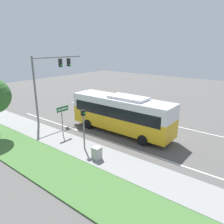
{
  "coord_description": "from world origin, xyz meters",
  "views": [
    {
      "loc": [
        -17.19,
        -9.3,
        8.0
      ],
      "look_at": [
        -1.4,
        3.31,
        1.88
      ],
      "focal_mm": 35.0,
      "sensor_mm": 36.0,
      "label": 1
    }
  ],
  "objects": [
    {
      "name": "street_sign",
      "position": [
        -5.32,
        5.92,
        2.01
      ],
      "size": [
        1.29,
        0.08,
        2.86
      ],
      "color": "slate",
      "rests_on": "ground_plane"
    },
    {
      "name": "lane_divider_near",
      "position": [
        -3.6,
        0.0,
        0.0
      ],
      "size": [
        0.14,
        30.0,
        0.01
      ],
      "color": "silver",
      "rests_on": "ground_plane"
    },
    {
      "name": "signal_gantry",
      "position": [
        -3.18,
        10.37,
        5.05
      ],
      "size": [
        6.49,
        0.41,
        7.1
      ],
      "color": "slate",
      "rests_on": "ground_plane"
    },
    {
      "name": "sidewalk",
      "position": [
        -6.2,
        0.0,
        0.06
      ],
      "size": [
        2.8,
        80.0,
        0.12
      ],
      "color": "gray",
      "rests_on": "ground_plane"
    },
    {
      "name": "ground_plane",
      "position": [
        0.0,
        0.0,
        0.0
      ],
      "size": [
        80.0,
        80.0,
        0.0
      ],
      "primitive_type": "plane",
      "color": "#565451"
    },
    {
      "name": "lane_divider_far",
      "position": [
        3.6,
        0.0,
        0.0
      ],
      "size": [
        0.14,
        30.0,
        0.01
      ],
      "color": "silver",
      "rests_on": "ground_plane"
    },
    {
      "name": "pedestrian_signal",
      "position": [
        -6.12,
        2.36,
        2.25
      ],
      "size": [
        0.28,
        0.34,
        3.33
      ],
      "color": "slate",
      "rests_on": "ground_plane"
    },
    {
      "name": "utility_cabinet",
      "position": [
        -6.76,
        0.44,
        0.58
      ],
      "size": [
        0.57,
        0.59,
        0.91
      ],
      "color": "#A8A8A3",
      "rests_on": "sidewalk"
    },
    {
      "name": "bus",
      "position": [
        -1.28,
        2.3,
        2.02
      ],
      "size": [
        2.72,
        10.27,
        3.65
      ],
      "color": "gold",
      "rests_on": "ground_plane"
    },
    {
      "name": "grass_verge",
      "position": [
        -9.4,
        0.0,
        0.05
      ],
      "size": [
        3.6,
        80.0,
        0.1
      ],
      "color": "#477538",
      "rests_on": "ground_plane"
    }
  ]
}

